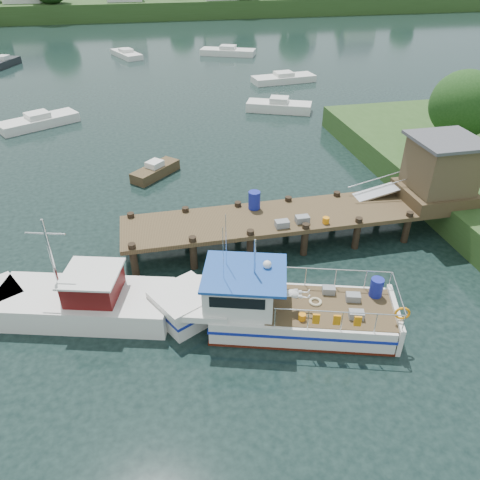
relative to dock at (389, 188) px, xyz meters
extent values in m
plane|color=black|center=(-6.51, -0.01, -2.24)|extent=(160.00, 160.00, 0.00)
cylinder|color=#332114|center=(7.49, 5.99, -0.72)|extent=(0.50, 0.50, 3.05)
sphere|color=#1D3E16|center=(7.49, 5.99, 1.72)|extent=(3.90, 3.90, 3.90)
cube|color=#2C4A1E|center=(-6.51, 83.99, -0.84)|extent=(140.00, 24.00, 3.00)
cylinder|color=#332114|center=(-23.51, 74.99, 0.16)|extent=(0.60, 0.60, 4.80)
cylinder|color=#332114|center=(-12.51, 76.99, -0.74)|extent=(0.60, 0.60, 3.00)
cylinder|color=#332114|center=(-1.51, 78.99, -0.44)|extent=(0.60, 0.60, 3.60)
cylinder|color=#332114|center=(9.49, 74.99, -0.14)|extent=(0.60, 0.60, 4.20)
cylinder|color=#332114|center=(20.49, 76.99, 0.16)|extent=(0.60, 0.60, 4.80)
cylinder|color=#332114|center=(31.49, 78.99, -0.74)|extent=(0.60, 0.60, 3.00)
cylinder|color=#332114|center=(42.49, 74.99, -0.44)|extent=(0.60, 0.60, 3.60)
cube|color=#493822|center=(-4.51, -0.01, -0.94)|extent=(16.00, 3.00, 0.20)
cylinder|color=black|center=(-12.01, -1.31, -1.59)|extent=(0.32, 0.32, 1.90)
cylinder|color=black|center=(-12.01, 1.29, -1.59)|extent=(0.32, 0.32, 1.90)
cylinder|color=black|center=(-9.51, -1.31, -1.59)|extent=(0.32, 0.32, 1.90)
cylinder|color=black|center=(-9.51, 1.29, -1.59)|extent=(0.32, 0.32, 1.90)
cylinder|color=black|center=(-7.01, -1.31, -1.59)|extent=(0.32, 0.32, 1.90)
cylinder|color=black|center=(-7.01, 1.29, -1.59)|extent=(0.32, 0.32, 1.90)
cylinder|color=black|center=(-4.51, -1.31, -1.59)|extent=(0.32, 0.32, 1.90)
cylinder|color=black|center=(-4.51, 1.29, -1.59)|extent=(0.32, 0.32, 1.90)
cylinder|color=black|center=(-2.01, -1.31, -1.59)|extent=(0.32, 0.32, 1.90)
cylinder|color=black|center=(-2.01, 1.29, -1.59)|extent=(0.32, 0.32, 1.90)
cylinder|color=black|center=(0.49, -1.31, -1.59)|extent=(0.32, 0.32, 1.90)
cylinder|color=black|center=(0.49, 1.29, -1.59)|extent=(0.32, 0.32, 1.90)
cylinder|color=black|center=(2.99, -1.31, -1.59)|extent=(0.32, 0.32, 1.90)
cylinder|color=black|center=(2.99, 1.29, -1.59)|extent=(0.32, 0.32, 1.90)
cube|color=#493822|center=(2.49, -0.01, -0.54)|extent=(3.20, 3.00, 0.60)
cube|color=brown|center=(2.49, -0.01, 0.86)|extent=(2.60, 2.60, 2.40)
cube|color=#47474C|center=(2.49, -0.01, 2.16)|extent=(3.00, 3.00, 0.15)
cube|color=#A5A8AD|center=(0.19, 0.89, -0.59)|extent=(3.34, 0.90, 0.79)
cylinder|color=silver|center=(0.19, 0.49, -0.09)|extent=(3.34, 0.05, 0.76)
cylinder|color=silver|center=(0.19, 1.29, -0.09)|extent=(3.34, 0.05, 0.76)
cube|color=slate|center=(-5.51, -1.01, -0.68)|extent=(0.60, 0.40, 0.30)
cube|color=slate|center=(-4.51, -0.81, -0.68)|extent=(0.60, 0.40, 0.30)
cylinder|color=orange|center=(-3.51, -1.11, -0.69)|extent=(0.30, 0.30, 0.28)
cylinder|color=navy|center=(-6.31, 0.89, -0.40)|extent=(0.56, 0.56, 0.85)
cube|color=silver|center=(-6.17, -5.74, -1.75)|extent=(6.87, 4.30, 0.98)
cube|color=silver|center=(-10.26, -4.51, -1.75)|extent=(2.46, 2.46, 0.98)
cube|color=silver|center=(-10.26, -4.51, -1.13)|extent=(2.71, 2.66, 0.30)
cube|color=silver|center=(-9.44, -4.76, -1.16)|extent=(2.34, 2.82, 0.26)
cube|color=#132398|center=(-6.17, -5.74, -1.63)|extent=(6.96, 4.36, 0.12)
cube|color=#132398|center=(-10.26, -4.51, -1.63)|extent=(2.50, 2.50, 0.12)
cube|color=#4D160B|center=(-6.17, -5.74, -2.20)|extent=(6.96, 4.34, 0.12)
cube|color=#493822|center=(-5.19, -6.04, -1.25)|extent=(5.08, 3.54, 0.03)
cube|color=silver|center=(-2.98, -6.71, -1.66)|extent=(0.90, 2.50, 1.15)
cube|color=silver|center=(-8.29, -5.10, -0.62)|extent=(2.93, 2.82, 1.28)
cube|color=black|center=(-8.62, -6.17, -0.36)|extent=(1.81, 0.58, 0.43)
cube|color=black|center=(-7.97, -4.03, -0.36)|extent=(1.81, 0.58, 0.43)
cube|color=black|center=(-9.45, -4.75, -0.36)|extent=(0.48, 1.48, 0.43)
cube|color=#19439B|center=(-8.13, -5.15, 0.06)|extent=(3.50, 3.21, 0.10)
cylinder|color=silver|center=(-7.80, -5.25, 0.79)|extent=(0.09, 0.09, 1.37)
cylinder|color=silver|center=(-8.91, -5.36, 1.13)|extent=(0.03, 0.03, 2.05)
cylinder|color=silver|center=(-8.66, -4.55, 1.13)|extent=(0.03, 0.03, 2.05)
sphere|color=silver|center=(-7.30, -5.05, 0.24)|extent=(0.38, 0.38, 0.31)
cylinder|color=silver|center=(-5.41, -7.21, -0.45)|extent=(4.10, 1.27, 0.04)
cylinder|color=silver|center=(-4.73, -4.95, -0.45)|extent=(4.10, 1.27, 0.04)
cylinder|color=silver|center=(-3.00, -6.70, -0.45)|extent=(0.71, 2.26, 0.04)
cylinder|color=silver|center=(-7.41, -6.60, -0.85)|extent=(0.05, 0.05, 0.81)
cylinder|color=silver|center=(-6.73, -4.35, -0.85)|extent=(0.05, 0.05, 0.81)
cylinder|color=silver|center=(-6.35, -6.92, -0.85)|extent=(0.05, 0.05, 0.81)
cylinder|color=silver|center=(-5.67, -4.67, -0.85)|extent=(0.05, 0.05, 0.81)
cylinder|color=silver|center=(-5.28, -7.24, -0.85)|extent=(0.05, 0.05, 0.81)
cylinder|color=silver|center=(-4.60, -4.99, -0.85)|extent=(0.05, 0.05, 0.81)
cylinder|color=silver|center=(-4.22, -7.56, -0.85)|extent=(0.05, 0.05, 0.81)
cylinder|color=silver|center=(-3.54, -5.31, -0.85)|extent=(0.05, 0.05, 0.81)
cylinder|color=silver|center=(-3.36, -7.82, -0.85)|extent=(0.05, 0.05, 0.81)
cylinder|color=silver|center=(-2.68, -5.57, -0.85)|extent=(0.05, 0.05, 0.81)
cube|color=slate|center=(-4.52, -6.78, -1.11)|extent=(0.59, 0.48, 0.27)
cube|color=slate|center=(-4.25, -5.88, -1.11)|extent=(0.59, 0.48, 0.27)
cube|color=slate|center=(-4.97, -5.31, -1.11)|extent=(0.54, 0.45, 0.27)
cylinder|color=navy|center=(-3.33, -5.80, -0.87)|extent=(0.60, 0.60, 0.75)
cylinder|color=orange|center=(-6.39, -6.48, -1.12)|extent=(0.32, 0.32, 0.26)
torus|color=#BFB28C|center=(-5.63, -5.73, -1.20)|extent=(0.60, 0.60, 0.10)
torus|color=orange|center=(-3.16, -7.37, -0.79)|extent=(0.53, 0.23, 0.53)
cube|color=orange|center=(-6.11, -7.01, -0.79)|extent=(0.25, 0.15, 0.38)
cube|color=orange|center=(-5.45, -7.21, -0.79)|extent=(0.25, 0.15, 0.38)
cube|color=orange|center=(-4.80, -7.41, -0.79)|extent=(0.25, 0.15, 0.38)
imported|color=silver|center=(-6.73, -5.84, -0.51)|extent=(0.50, 0.63, 1.50)
cube|color=silver|center=(-13.93, -3.43, -1.74)|extent=(6.94, 4.08, 1.00)
cube|color=#520D0D|center=(-13.44, -3.56, -0.78)|extent=(2.23, 2.23, 0.95)
cube|color=silver|center=(-13.44, -3.56, -0.28)|extent=(2.48, 2.48, 0.08)
cylinder|color=silver|center=(-14.70, -3.21, 0.37)|extent=(0.12, 0.12, 3.12)
cylinder|color=silver|center=(-14.70, -3.21, 1.38)|extent=(1.37, 0.44, 0.06)
cube|color=#493822|center=(-10.56, 8.57, -1.94)|extent=(3.11, 3.08, 0.60)
cube|color=silver|center=(-10.56, 8.57, -1.48)|extent=(1.20, 1.20, 0.39)
cube|color=silver|center=(0.37, 42.08, -1.88)|extent=(6.97, 4.67, 0.71)
cube|color=silver|center=(0.37, 42.08, -1.35)|extent=(2.33, 2.19, 0.46)
cube|color=silver|center=(-18.71, 19.48, -1.90)|extent=(6.00, 4.55, 0.67)
cube|color=silver|center=(-18.71, 19.48, -1.39)|extent=(2.09, 2.00, 0.43)
cube|color=silver|center=(0.26, 19.18, -1.87)|extent=(5.55, 3.74, 0.74)
cube|color=silver|center=(0.26, 19.18, -1.31)|extent=(1.86, 1.75, 0.47)
cube|color=silver|center=(3.34, 28.16, -1.93)|extent=(6.46, 2.82, 0.63)
cube|color=silver|center=(3.34, 28.16, -1.45)|extent=(1.91, 1.69, 0.40)
cube|color=silver|center=(-11.90, 43.60, -1.94)|extent=(3.89, 5.91, 0.60)
cube|color=silver|center=(-11.90, 43.60, -1.48)|extent=(1.84, 1.96, 0.39)
cube|color=black|center=(-25.33, 41.22, -1.86)|extent=(3.04, 4.55, 0.76)
cube|color=silver|center=(-25.33, 41.22, -1.29)|extent=(1.43, 1.52, 0.49)
camera|label=1|loc=(-11.04, -17.85, 9.84)|focal=35.00mm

